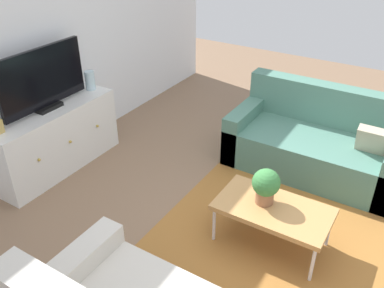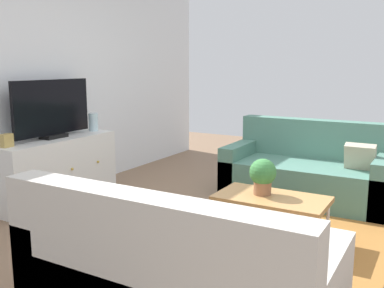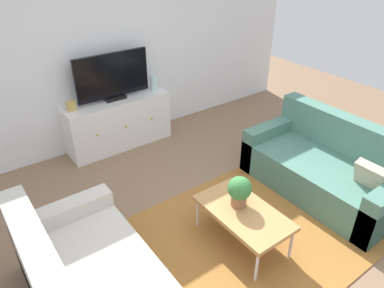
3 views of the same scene
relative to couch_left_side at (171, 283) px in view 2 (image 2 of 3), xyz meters
name	(u,v)px [view 2 (image 2 of 3)]	position (x,y,z in m)	size (l,w,h in m)	color
ground_plane	(251,239)	(1.44, 0.10, -0.28)	(10.00, 10.00, 0.00)	#84664C
wall_back	(37,77)	(1.44, 2.65, 1.07)	(6.40, 0.12, 2.70)	white
area_rug	(267,242)	(1.44, -0.05, -0.28)	(2.50, 1.90, 0.01)	#9E662D
couch_left_side	(171,283)	(0.00, 0.00, 0.00)	(0.89, 1.76, 0.86)	beige
couch_right_side	(309,173)	(2.88, 0.00, 0.00)	(0.89, 1.76, 0.86)	#4C7A6B
coffee_table	(272,200)	(1.49, -0.05, 0.08)	(0.52, 0.93, 0.39)	#B7844C
potted_plant	(263,175)	(1.51, 0.04, 0.28)	(0.23, 0.23, 0.31)	#936042
tv_console	(57,170)	(1.39, 2.37, 0.07)	(1.45, 0.47, 0.70)	white
flat_screen_tv	(52,109)	(1.39, 2.39, 0.73)	(1.01, 0.16, 0.63)	black
glass_vase	(93,122)	(1.99, 2.37, 0.53)	(0.11, 0.11, 0.21)	silver
mantel_clock	(7,141)	(0.78, 2.37, 0.49)	(0.11, 0.07, 0.13)	tan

